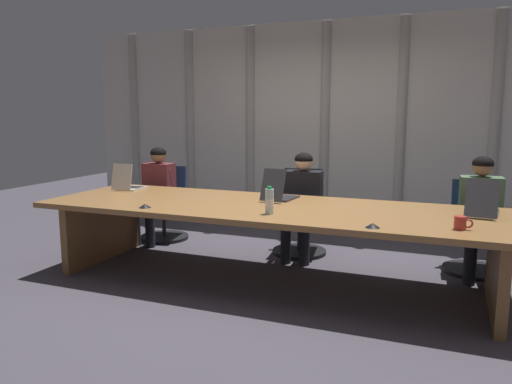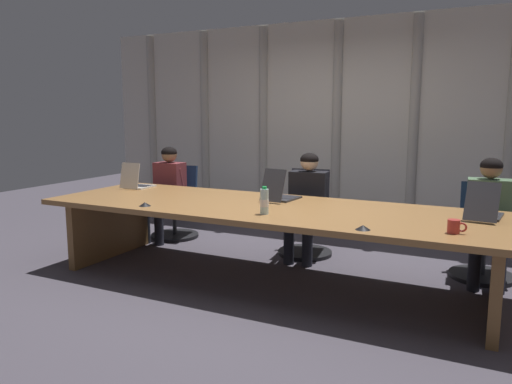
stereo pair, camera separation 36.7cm
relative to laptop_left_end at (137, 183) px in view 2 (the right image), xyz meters
name	(u,v)px [view 2 (the right image)]	position (x,y,z in m)	size (l,w,h in m)	color
ground_plane	(268,282)	(1.79, -0.32, -0.78)	(14.08, 14.08, 0.00)	#47424C
conference_table	(268,220)	(1.79, -0.32, -0.19)	(4.31, 1.36, 0.72)	olive
curtain_backdrop	(339,129)	(1.79, 1.85, 0.58)	(7.04, 0.17, 2.73)	beige
laptop_left_end	(137,183)	(0.00, 0.00, 0.00)	(0.26, 0.38, 0.30)	beige
laptop_left_mid	(281,194)	(1.77, 0.00, 0.00)	(0.28, 0.47, 0.32)	#2D2D33
laptop_center	(484,211)	(3.57, -0.04, 0.00)	(0.30, 0.51, 0.31)	#2D2D33
office_chair_left_end	(176,210)	(0.00, 0.74, -0.45)	(0.60, 0.61, 0.90)	navy
office_chair_left_mid	(306,223)	(1.77, 0.74, -0.43)	(0.60, 0.61, 0.94)	#2D2D38
office_chair_center	(484,243)	(3.57, 0.74, -0.45)	(0.60, 0.60, 0.90)	navy
person_left_end	(166,188)	(-0.04, 0.58, -0.13)	(0.37, 0.55, 1.15)	brown
person_left_mid	(307,199)	(1.82, 0.59, -0.13)	(0.44, 0.57, 1.14)	black
person_center	(489,213)	(3.60, 0.58, -0.13)	(0.42, 0.57, 1.16)	#4C6B4C
water_bottle_primary	(264,202)	(1.91, -0.67, 0.05)	(0.07, 0.07, 0.24)	silver
coffee_mug_near	(454,227)	(3.40, -0.69, -0.01)	(0.13, 0.09, 0.10)	#B2332D
conference_mic_left_side	(363,227)	(2.80, -0.86, -0.04)	(0.11, 0.11, 0.04)	black
conference_mic_middle	(145,204)	(0.78, -0.83, -0.04)	(0.11, 0.11, 0.04)	black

